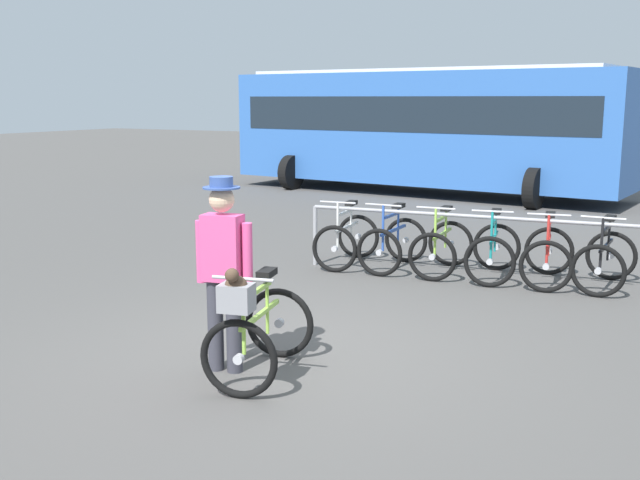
{
  "coord_description": "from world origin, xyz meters",
  "views": [
    {
      "loc": [
        3.55,
        -5.82,
        2.38
      ],
      "look_at": [
        0.07,
        0.61,
        1.0
      ],
      "focal_mm": 42.37,
      "sensor_mm": 36.0,
      "label": 1
    }
  ],
  "objects_px": {
    "racked_bike_blue": "(393,243)",
    "person_with_featured_bike": "(223,266)",
    "racked_bike_white": "(347,240)",
    "racked_bike_black": "(605,260)",
    "featured_bicycle": "(255,326)",
    "bus_distant": "(425,124)",
    "racked_bike_lime": "(442,247)",
    "racked_bike_teal": "(493,251)",
    "racked_bike_red": "(548,256)"
  },
  "relations": [
    {
      "from": "racked_bike_teal",
      "to": "racked_bike_black",
      "type": "xyz_separation_m",
      "value": [
        1.39,
        0.12,
        0.0
      ]
    },
    {
      "from": "racked_bike_black",
      "to": "featured_bicycle",
      "type": "relative_size",
      "value": 0.89
    },
    {
      "from": "racked_bike_teal",
      "to": "featured_bicycle",
      "type": "height_order",
      "value": "featured_bicycle"
    },
    {
      "from": "racked_bike_black",
      "to": "featured_bicycle",
      "type": "bearing_deg",
      "value": -113.94
    },
    {
      "from": "racked_bike_teal",
      "to": "featured_bicycle",
      "type": "xyz_separation_m",
      "value": [
        -0.73,
        -4.66,
        0.12
      ]
    },
    {
      "from": "racked_bike_teal",
      "to": "racked_bike_white",
      "type": "bearing_deg",
      "value": -174.9
    },
    {
      "from": "racked_bike_white",
      "to": "racked_bike_blue",
      "type": "distance_m",
      "value": 0.7
    },
    {
      "from": "racked_bike_blue",
      "to": "racked_bike_teal",
      "type": "relative_size",
      "value": 0.91
    },
    {
      "from": "racked_bike_blue",
      "to": "racked_bike_black",
      "type": "relative_size",
      "value": 0.99
    },
    {
      "from": "person_with_featured_bike",
      "to": "bus_distant",
      "type": "height_order",
      "value": "bus_distant"
    },
    {
      "from": "racked_bike_lime",
      "to": "racked_bike_teal",
      "type": "xyz_separation_m",
      "value": [
        0.7,
        0.06,
        -0.0
      ]
    },
    {
      "from": "racked_bike_lime",
      "to": "racked_bike_teal",
      "type": "height_order",
      "value": "same"
    },
    {
      "from": "racked_bike_red",
      "to": "featured_bicycle",
      "type": "xyz_separation_m",
      "value": [
        -1.43,
        -4.72,
        0.12
      ]
    },
    {
      "from": "racked_bike_white",
      "to": "bus_distant",
      "type": "relative_size",
      "value": 0.11
    },
    {
      "from": "racked_bike_white",
      "to": "person_with_featured_bike",
      "type": "xyz_separation_m",
      "value": [
        0.98,
        -4.38,
        0.58
      ]
    },
    {
      "from": "racked_bike_blue",
      "to": "person_with_featured_bike",
      "type": "height_order",
      "value": "person_with_featured_bike"
    },
    {
      "from": "person_with_featured_bike",
      "to": "featured_bicycle",
      "type": "bearing_deg",
      "value": -13.74
    },
    {
      "from": "racked_bike_black",
      "to": "bus_distant",
      "type": "xyz_separation_m",
      "value": [
        -5.53,
        8.18,
        1.37
      ]
    },
    {
      "from": "featured_bicycle",
      "to": "bus_distant",
      "type": "xyz_separation_m",
      "value": [
        -3.4,
        12.97,
        1.25
      ]
    },
    {
      "from": "racked_bike_red",
      "to": "featured_bicycle",
      "type": "height_order",
      "value": "featured_bicycle"
    },
    {
      "from": "racked_bike_red",
      "to": "person_with_featured_bike",
      "type": "distance_m",
      "value": 5.0
    },
    {
      "from": "racked_bike_teal",
      "to": "bus_distant",
      "type": "bearing_deg",
      "value": 116.44
    },
    {
      "from": "racked_bike_black",
      "to": "racked_bike_white",
      "type": "bearing_deg",
      "value": -174.9
    },
    {
      "from": "featured_bicycle",
      "to": "person_with_featured_bike",
      "type": "bearing_deg",
      "value": 166.26
    },
    {
      "from": "racked_bike_blue",
      "to": "featured_bicycle",
      "type": "distance_m",
      "value": 4.58
    },
    {
      "from": "racked_bike_lime",
      "to": "racked_bike_teal",
      "type": "distance_m",
      "value": 0.7
    },
    {
      "from": "racked_bike_teal",
      "to": "person_with_featured_bike",
      "type": "relative_size",
      "value": 0.7
    },
    {
      "from": "featured_bicycle",
      "to": "person_with_featured_bike",
      "type": "xyz_separation_m",
      "value": [
        -0.38,
        0.09,
        0.46
      ]
    },
    {
      "from": "racked_bike_white",
      "to": "person_with_featured_bike",
      "type": "distance_m",
      "value": 4.52
    },
    {
      "from": "racked_bike_blue",
      "to": "person_with_featured_bike",
      "type": "distance_m",
      "value": 4.49
    },
    {
      "from": "racked_bike_red",
      "to": "racked_bike_black",
      "type": "xyz_separation_m",
      "value": [
        0.7,
        0.06,
        0.0
      ]
    },
    {
      "from": "racked_bike_white",
      "to": "featured_bicycle",
      "type": "relative_size",
      "value": 0.94
    },
    {
      "from": "featured_bicycle",
      "to": "racked_bike_lime",
      "type": "bearing_deg",
      "value": 89.6
    },
    {
      "from": "racked_bike_teal",
      "to": "bus_distant",
      "type": "distance_m",
      "value": 9.38
    },
    {
      "from": "racked_bike_lime",
      "to": "racked_bike_black",
      "type": "distance_m",
      "value": 2.1
    },
    {
      "from": "racked_bike_white",
      "to": "racked_bike_teal",
      "type": "relative_size",
      "value": 0.96
    },
    {
      "from": "racked_bike_white",
      "to": "featured_bicycle",
      "type": "height_order",
      "value": "featured_bicycle"
    },
    {
      "from": "racked_bike_blue",
      "to": "bus_distant",
      "type": "relative_size",
      "value": 0.11
    },
    {
      "from": "featured_bicycle",
      "to": "bus_distant",
      "type": "bearing_deg",
      "value": 104.7
    },
    {
      "from": "racked_bike_red",
      "to": "racked_bike_teal",
      "type": "bearing_deg",
      "value": -174.9
    },
    {
      "from": "racked_bike_teal",
      "to": "racked_bike_red",
      "type": "relative_size",
      "value": 1.02
    },
    {
      "from": "racked_bike_teal",
      "to": "bus_distant",
      "type": "xyz_separation_m",
      "value": [
        -4.13,
        8.31,
        1.37
      ]
    },
    {
      "from": "racked_bike_blue",
      "to": "featured_bicycle",
      "type": "height_order",
      "value": "featured_bicycle"
    },
    {
      "from": "racked_bike_black",
      "to": "bus_distant",
      "type": "bearing_deg",
      "value": 124.03
    },
    {
      "from": "racked_bike_red",
      "to": "racked_bike_black",
      "type": "relative_size",
      "value": 1.07
    },
    {
      "from": "person_with_featured_bike",
      "to": "racked_bike_lime",
      "type": "bearing_deg",
      "value": 84.77
    },
    {
      "from": "featured_bicycle",
      "to": "person_with_featured_bike",
      "type": "distance_m",
      "value": 0.61
    },
    {
      "from": "racked_bike_lime",
      "to": "racked_bike_black",
      "type": "bearing_deg",
      "value": 5.1
    },
    {
      "from": "racked_bike_blue",
      "to": "featured_bicycle",
      "type": "bearing_deg",
      "value": -81.65
    },
    {
      "from": "person_with_featured_bike",
      "to": "racked_bike_white",
      "type": "bearing_deg",
      "value": 102.64
    }
  ]
}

